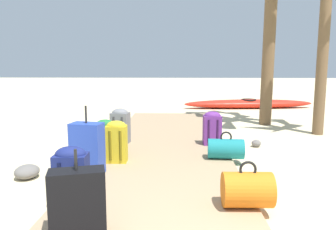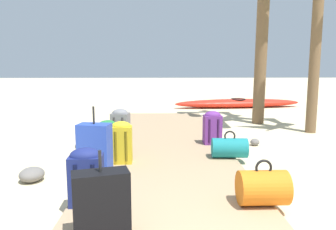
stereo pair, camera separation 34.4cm
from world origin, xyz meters
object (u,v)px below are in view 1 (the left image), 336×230
Objects in this scene: backpack_green at (105,136)px; backpack_grey at (120,125)px; suitcase_blue at (87,148)px; duffel_bag_teal at (226,149)px; backpack_purple at (212,127)px; backpack_yellow at (117,140)px; duffel_bag_orange at (247,189)px; kayak at (249,104)px; suitcase_black at (78,202)px; backpack_navy at (71,173)px.

backpack_grey reaches higher than backpack_green.
duffel_bag_teal is (1.79, 0.71, -0.17)m from suitcase_blue.
backpack_purple is at bearing 43.03° from suitcase_blue.
backpack_yellow reaches higher than duffel_bag_teal.
backpack_grey is at bearing 97.44° from backpack_yellow.
backpack_green is (-1.76, 1.84, 0.10)m from duffel_bag_orange.
backpack_yellow is at bearing -171.97° from duffel_bag_teal.
kayak is at bearing 63.78° from suitcase_blue.
suitcase_black is (0.06, -1.95, -0.04)m from backpack_yellow.
suitcase_blue reaches higher than duffel_bag_teal.
backpack_grey is (-1.64, 2.48, 0.14)m from duffel_bag_orange.
duffel_bag_orange reaches higher than duffel_bag_teal.
suitcase_blue is (-0.33, 1.45, 0.05)m from suitcase_black.
kayak is at bearing 69.86° from suitcase_black.
suitcase_black is (0.32, -2.40, -0.01)m from backpack_green.
suitcase_blue is at bearing -158.23° from duffel_bag_teal.
duffel_bag_orange is at bearing -26.95° from suitcase_blue.
backpack_purple reaches higher than backpack_navy.
backpack_green is at bearing 172.57° from duffel_bag_teal.
kayak is at bearing 60.30° from backpack_green.
duffel_bag_orange is 2.46m from backpack_purple.
backpack_navy is 0.96× the size of backpack_yellow.
backpack_yellow is (-1.50, 1.40, 0.13)m from duffel_bag_orange.
backpack_green is at bearing 119.94° from backpack_yellow.
backpack_purple reaches higher than backpack_green.
duffel_bag_orange is 2.05m from backpack_yellow.
suitcase_blue reaches higher than backpack_grey.
duffel_bag_orange is 0.84× the size of backpack_navy.
backpack_green is at bearing 97.62° from suitcase_black.
backpack_navy is 0.84m from suitcase_blue.
backpack_grey is (-1.55, 0.02, 0.02)m from backpack_purple.
backpack_purple is 0.13× the size of kayak.
suitcase_blue reaches higher than backpack_purple.
backpack_grey reaches higher than duffel_bag_teal.
backpack_purple is 1.08× the size of duffel_bag_teal.
duffel_bag_teal is (1.71, 1.55, -0.15)m from backpack_navy.
suitcase_black is 0.16× the size of kayak.
backpack_grey is at bearing 79.68° from backpack_green.
suitcase_blue is (-1.76, 0.90, 0.15)m from duffel_bag_orange.
kayak is at bearing 75.53° from duffel_bag_teal.
backpack_purple is at bearing 20.28° from backpack_green.
backpack_yellow is at bearing -60.06° from backpack_green.
backpack_grey is (0.12, 0.64, 0.04)m from backpack_green.
duffel_bag_orange is 1.61m from duffel_bag_teal.
backpack_yellow reaches higher than duffel_bag_orange.
backpack_navy is at bearing 178.02° from duffel_bag_orange.
backpack_navy is at bearing -123.59° from backpack_purple.
backpack_green is at bearing -100.32° from backpack_grey.
backpack_purple is (1.67, 0.62, 0.02)m from backpack_green.
backpack_grey reaches higher than backpack_purple.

